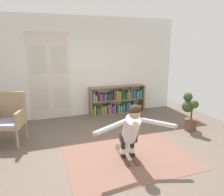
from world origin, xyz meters
TOP-DOWN VIEW (x-y plane):
  - ground_plane at (0.00, 0.00)m, footprint 7.20×7.20m
  - back_wall at (0.00, 2.60)m, footprint 6.00×0.10m
  - double_door at (-0.90, 2.54)m, footprint 1.22×0.05m
  - rug at (0.28, -0.27)m, footprint 2.35×1.85m
  - bookshelf at (1.07, 2.39)m, footprint 1.77×0.30m
  - wicker_chair at (-1.88, 1.12)m, footprint 0.75×0.75m
  - potted_plant at (2.26, 0.45)m, footprint 0.40×0.41m
  - skis_pair at (0.28, -0.25)m, footprint 0.35×0.80m
  - person_skier at (0.26, -0.47)m, footprint 1.48×0.70m

SIDE VIEW (x-z plane):
  - ground_plane at x=0.00m, z-range 0.00..0.00m
  - rug at x=0.28m, z-range 0.00..0.01m
  - skis_pair at x=0.28m, z-range -0.01..0.06m
  - bookshelf at x=1.07m, z-range -0.06..0.80m
  - potted_plant at x=2.26m, z-range 0.00..0.95m
  - wicker_chair at x=-1.88m, z-range 0.03..1.13m
  - person_skier at x=0.26m, z-range 0.13..1.17m
  - double_door at x=-0.90m, z-range 0.01..2.46m
  - back_wall at x=0.00m, z-range 0.00..2.90m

